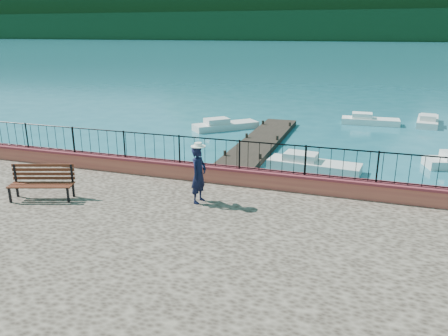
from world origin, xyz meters
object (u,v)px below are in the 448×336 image
Objects in this scene: boat_1 at (314,162)px; boat_3 at (226,123)px; boat_4 at (371,119)px; boat_0 at (107,165)px; boat_5 at (428,119)px; person at (199,175)px; park_bench at (42,190)px.

boat_1 and boat_3 have the same top height.
boat_1 is 12.08m from boat_4.
boat_4 is (2.36, 11.85, 0.00)m from boat_1.
boat_5 is at bearing 32.37° from boat_0.
boat_5 is at bearing -14.42° from person.
boat_3 is 10.18m from boat_4.
boat_1 is at bearing 5.67° from boat_0.
boat_3 is at bearing -154.99° from boat_4.
person is at bearing -101.09° from boat_1.
person is at bearing 164.79° from boat_5.
person reaches higher than boat_4.
boat_0 and boat_5 have the same top height.
boat_0 is at bearing -145.04° from boat_3.
boat_1 is at bearing 161.82° from boat_5.
boat_3 and boat_4 have the same top height.
park_bench is at bearing -135.11° from boat_3.
boat_4 is (9.59, 21.30, -1.12)m from park_bench.
person is at bearing -106.00° from boat_4.
boat_3 is (2.20, 10.57, 0.00)m from boat_0.
boat_1 is at bearing -9.37° from person.
boat_0 and boat_4 have the same top height.
boat_0 is 22.28m from boat_5.
park_bench is at bearing 113.54° from person.
boat_4 is 0.99× the size of boat_5.
park_bench reaches higher than boat_5.
boat_0 is (-6.38, 4.73, -1.68)m from person.
park_bench is 0.61× the size of boat_0.
person is at bearing -118.00° from boat_3.
boat_3 is 1.11× the size of boat_5.
boat_0 is 18.95m from boat_4.
park_bench is at bearing 156.30° from boat_5.
person is at bearing -2.67° from park_bench.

